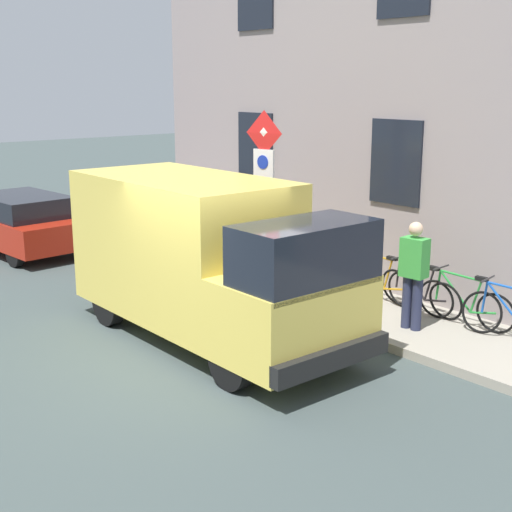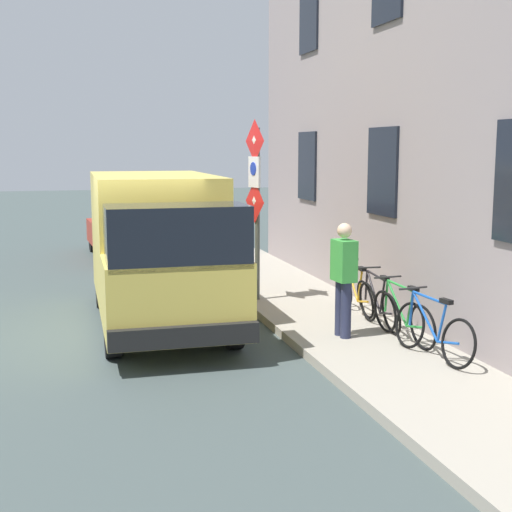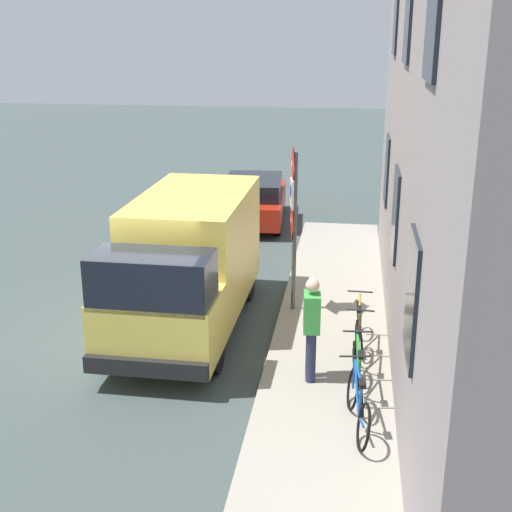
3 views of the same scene
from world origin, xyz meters
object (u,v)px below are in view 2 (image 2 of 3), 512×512
bicycle_blue (433,331)px  delivery_van (158,246)px  bicycle_orange (356,293)px  parked_hatchback (127,230)px  sign_post_stacked (255,188)px  bicycle_black (378,304)px  bicycle_green (403,316)px  pedestrian (344,276)px

bicycle_blue → delivery_van: bearing=35.5°
bicycle_blue → bicycle_orange: bearing=-8.2°
parked_hatchback → bicycle_blue: 11.42m
sign_post_stacked → bicycle_orange: size_ratio=1.87×
parked_hatchback → bicycle_black: 9.75m
delivery_van → parked_hatchback: 7.62m
delivery_van → bicycle_blue: bearing=44.4°
parked_hatchback → bicycle_black: (3.09, -9.25, -0.22)m
sign_post_stacked → bicycle_green: 3.98m
bicycle_orange → bicycle_blue: bearing=-178.6°
bicycle_black → pedestrian: size_ratio=1.00×
sign_post_stacked → pedestrian: size_ratio=1.87×
bicycle_blue → bicycle_green: 0.87m
delivery_van → bicycle_green: bearing=52.9°
bicycle_green → sign_post_stacked: bearing=17.8°
delivery_van → bicycle_black: size_ratio=3.12×
sign_post_stacked → bicycle_green: (1.34, -3.33, -1.71)m
bicycle_green → pedestrian: (-0.76, 0.46, 0.56)m
bicycle_green → pedestrian: pedestrian is taller
bicycle_green → bicycle_black: 0.87m
parked_hatchback → pedestrian: 9.94m
sign_post_stacked → pedestrian: (0.59, -2.87, -1.15)m
bicycle_green → pedestrian: size_ratio=1.00×
bicycle_green → pedestrian: 1.05m
delivery_van → bicycle_blue: 4.77m
bicycle_blue → pedestrian: 1.63m
delivery_van → parked_hatchback: bearing=179.6°
parked_hatchback → bicycle_blue: size_ratio=2.40×
bicycle_green → bicycle_orange: same height
delivery_van → bicycle_orange: 3.44m
parked_hatchback → pedestrian: bearing=-170.1°
bicycle_orange → bicycle_green: bearing=-178.6°
bicycle_orange → pedestrian: (-0.76, -1.28, 0.56)m
delivery_van → bicycle_orange: (3.24, -0.78, -0.82)m
sign_post_stacked → delivery_van: sign_post_stacked is taller
sign_post_stacked → delivery_van: 2.25m
delivery_van → bicycle_orange: size_ratio=3.13×
bicycle_blue → bicycle_green: size_ratio=1.00×
parked_hatchback → bicycle_orange: 8.93m
sign_post_stacked → bicycle_orange: (1.34, -1.59, -1.71)m
delivery_van → pedestrian: 3.24m
bicycle_black → parked_hatchback: bearing=21.1°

